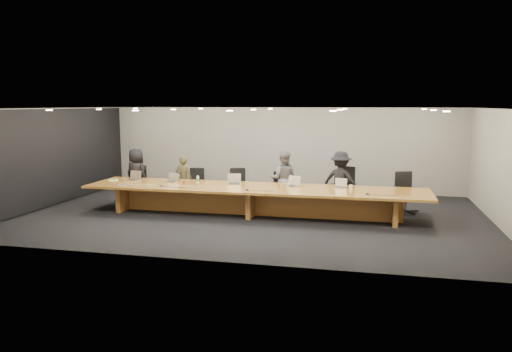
{
  "coord_description": "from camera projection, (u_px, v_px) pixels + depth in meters",
  "views": [
    {
      "loc": [
        2.99,
        -12.58,
        2.91
      ],
      "look_at": [
        0.0,
        0.3,
        1.0
      ],
      "focal_mm": 35.0,
      "sensor_mm": 36.0,
      "label": 1
    }
  ],
  "objects": [
    {
      "name": "chair_right",
      "position": [
        343.0,
        188.0,
        13.9
      ],
      "size": [
        0.76,
        0.76,
        1.2
      ],
      "primitive_type": null,
      "rotation": [
        0.0,
        0.0,
        -0.28
      ],
      "color": "black",
      "rests_on": "ground"
    },
    {
      "name": "notepad",
      "position": [
        113.0,
        180.0,
        14.19
      ],
      "size": [
        0.29,
        0.26,
        0.01
      ],
      "primitive_type": "cube",
      "rotation": [
        0.0,
        0.0,
        0.32
      ],
      "color": "white",
      "rests_on": "conference_table"
    },
    {
      "name": "lime_gadget",
      "position": [
        113.0,
        180.0,
        14.2
      ],
      "size": [
        0.2,
        0.15,
        0.03
      ],
      "primitive_type": "cube",
      "rotation": [
        0.0,
        0.0,
        0.38
      ],
      "color": "#51B530",
      "rests_on": "notepad"
    },
    {
      "name": "laptop_b",
      "position": [
        171.0,
        177.0,
        13.93
      ],
      "size": [
        0.35,
        0.28,
        0.25
      ],
      "primitive_type": null,
      "rotation": [
        0.0,
        0.0,
        -0.16
      ],
      "color": "#B6A68B",
      "rests_on": "conference_table"
    },
    {
      "name": "person_c",
      "position": [
        283.0,
        179.0,
        14.2
      ],
      "size": [
        0.81,
        0.65,
        1.6
      ],
      "primitive_type": "imported",
      "rotation": [
        0.0,
        0.0,
        3.2
      ],
      "color": "#5D5D60",
      "rests_on": "ground"
    },
    {
      "name": "back_wall",
      "position": [
        281.0,
        149.0,
        16.87
      ],
      "size": [
        12.0,
        0.02,
        2.8
      ],
      "primitive_type": "cube",
      "color": "#B1ADA1",
      "rests_on": "ground"
    },
    {
      "name": "paper_cup_near",
      "position": [
        288.0,
        185.0,
        13.17
      ],
      "size": [
        0.09,
        0.09,
        0.09
      ],
      "primitive_type": "cone",
      "rotation": [
        0.0,
        0.0,
        0.22
      ],
      "color": "white",
      "rests_on": "conference_table"
    },
    {
      "name": "paper_cup_far",
      "position": [
        351.0,
        187.0,
        12.83
      ],
      "size": [
        0.09,
        0.09,
        0.1
      ],
      "primitive_type": "cone",
      "rotation": [
        0.0,
        0.0,
        0.04
      ],
      "color": "silver",
      "rests_on": "conference_table"
    },
    {
      "name": "mic_left",
      "position": [
        161.0,
        186.0,
        13.21
      ],
      "size": [
        0.14,
        0.14,
        0.03
      ],
      "primitive_type": "cone",
      "rotation": [
        0.0,
        0.0,
        -0.28
      ],
      "color": "black",
      "rests_on": "conference_table"
    },
    {
      "name": "av_box",
      "position": [
        121.0,
        185.0,
        13.4
      ],
      "size": [
        0.22,
        0.18,
        0.03
      ],
      "primitive_type": "cube",
      "rotation": [
        0.0,
        0.0,
        0.18
      ],
      "color": "#B5B4B9",
      "rests_on": "conference_table"
    },
    {
      "name": "chair_far_left",
      "position": [
        137.0,
        183.0,
        15.19
      ],
      "size": [
        0.55,
        0.55,
        1.07
      ],
      "primitive_type": null,
      "rotation": [
        0.0,
        0.0,
        -0.02
      ],
      "color": "black",
      "rests_on": "ground"
    },
    {
      "name": "laptop_a",
      "position": [
        133.0,
        175.0,
        14.24
      ],
      "size": [
        0.38,
        0.3,
        0.28
      ],
      "primitive_type": null,
      "rotation": [
        0.0,
        0.0,
        -0.14
      ],
      "color": "#C2AD94",
      "rests_on": "conference_table"
    },
    {
      "name": "left_wall_panel",
      "position": [
        53.0,
        158.0,
        14.35
      ],
      "size": [
        0.08,
        7.84,
        2.74
      ],
      "primitive_type": "cube",
      "color": "black",
      "rests_on": "ground"
    },
    {
      "name": "ground",
      "position": [
        253.0,
        215.0,
        13.21
      ],
      "size": [
        12.0,
        12.0,
        0.0
      ],
      "primitive_type": "plane",
      "color": "black",
      "rests_on": "ground"
    },
    {
      "name": "laptop_e",
      "position": [
        340.0,
        183.0,
        12.96
      ],
      "size": [
        0.37,
        0.3,
        0.25
      ],
      "primitive_type": null,
      "rotation": [
        0.0,
        0.0,
        -0.26
      ],
      "color": "#C4AF96",
      "rests_on": "conference_table"
    },
    {
      "name": "amber_mug",
      "position": [
        184.0,
        183.0,
        13.57
      ],
      "size": [
        0.09,
        0.09,
        0.09
      ],
      "primitive_type": "cylinder",
      "rotation": [
        0.0,
        0.0,
        -0.33
      ],
      "color": "brown",
      "rests_on": "conference_table"
    },
    {
      "name": "person_b",
      "position": [
        184.0,
        179.0,
        14.77
      ],
      "size": [
        0.52,
        0.35,
        1.41
      ],
      "primitive_type": "imported",
      "rotation": [
        0.0,
        0.0,
        3.11
      ],
      "color": "#37341E",
      "rests_on": "ground"
    },
    {
      "name": "person_d",
      "position": [
        341.0,
        181.0,
        13.78
      ],
      "size": [
        1.16,
        0.83,
        1.63
      ],
      "primitive_type": "imported",
      "rotation": [
        0.0,
        0.0,
        2.9
      ],
      "color": "black",
      "rests_on": "ground"
    },
    {
      "name": "mic_right",
      "position": [
        367.0,
        194.0,
        12.03
      ],
      "size": [
        0.15,
        0.15,
        0.03
      ],
      "primitive_type": "cone",
      "rotation": [
        0.0,
        0.0,
        0.3
      ],
      "color": "black",
      "rests_on": "conference_table"
    },
    {
      "name": "conference_table",
      "position": [
        253.0,
        196.0,
        13.14
      ],
      "size": [
        9.0,
        1.8,
        0.75
      ],
      "color": "brown",
      "rests_on": "ground"
    },
    {
      "name": "mic_center",
      "position": [
        247.0,
        190.0,
        12.63
      ],
      "size": [
        0.14,
        0.14,
        0.03
      ],
      "primitive_type": "cone",
      "rotation": [
        0.0,
        0.0,
        -0.42
      ],
      "color": "black",
      "rests_on": "conference_table"
    },
    {
      "name": "chair_left",
      "position": [
        196.0,
        185.0,
        14.85
      ],
      "size": [
        0.61,
        0.61,
        1.03
      ],
      "primitive_type": null,
      "rotation": [
        0.0,
        0.0,
        0.18
      ],
      "color": "black",
      "rests_on": "ground"
    },
    {
      "name": "chair_mid_right",
      "position": [
        279.0,
        189.0,
        14.33
      ],
      "size": [
        0.54,
        0.54,
        0.99
      ],
      "primitive_type": null,
      "rotation": [
        0.0,
        0.0,
        -0.07
      ],
      "color": "black",
      "rests_on": "ground"
    },
    {
      "name": "chair_far_right",
      "position": [
        406.0,
        192.0,
        13.43
      ],
      "size": [
        0.73,
        0.73,
        1.12
      ],
      "primitive_type": null,
      "rotation": [
        0.0,
        0.0,
        0.35
      ],
      "color": "black",
      "rests_on": "ground"
    },
    {
      "name": "chair_mid_left",
      "position": [
        238.0,
        187.0,
        14.43
      ],
      "size": [
        0.68,
        0.68,
        1.09
      ],
      "primitive_type": null,
      "rotation": [
        0.0,
        0.0,
        0.27
      ],
      "color": "black",
      "rests_on": "ground"
    },
    {
      "name": "water_bottle",
      "position": [
        198.0,
        180.0,
        13.61
      ],
      "size": [
        0.07,
        0.07,
        0.22
      ],
      "primitive_type": "cylinder",
      "rotation": [
        0.0,
        0.0,
        -0.03
      ],
      "color": "silver",
      "rests_on": "conference_table"
    },
    {
      "name": "laptop_c",
      "position": [
        234.0,
        179.0,
        13.57
      ],
      "size": [
        0.42,
        0.34,
        0.29
      ],
      "primitive_type": null,
      "rotation": [
        0.0,
        0.0,
        0.25
      ],
      "color": "tan",
      "rests_on": "conference_table"
    },
    {
      "name": "person_a",
      "position": [
        136.0,
        175.0,
        15.09
      ],
      "size": [
        0.9,
        0.72,
        1.59
      ],
      "primitive_type": "imported",
      "rotation": [
        0.0,
        0.0,
        2.82
      ],
      "color": "black",
      "rests_on": "ground"
    },
    {
      "name": "laptop_d",
      "position": [
        292.0,
        181.0,
        13.16
      ],
      "size": [
        0.44,
        0.39,
        0.29
      ],
      "primitive_type": null,
      "rotation": [
        0.0,
        0.0,
        -0.42
      ],
      "color": "#BAAD8E",
      "rests_on": "conference_table"
    }
  ]
}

